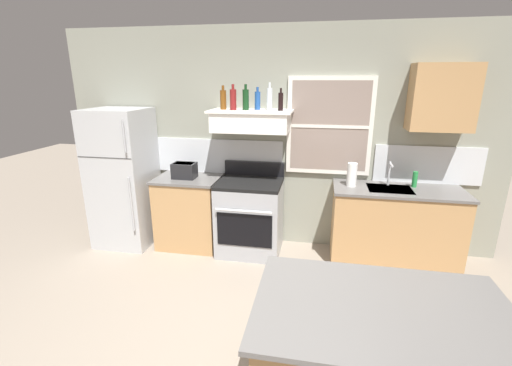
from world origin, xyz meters
name	(u,v)px	position (x,y,z in m)	size (l,w,h in m)	color
back_wall	(278,141)	(0.03, 2.23, 1.35)	(5.40, 0.11, 2.70)	gray
refrigerator	(123,178)	(-1.90, 1.84, 0.87)	(0.70, 0.72, 1.74)	#B7BABC
counter_left_of_stove	(190,211)	(-1.05, 1.90, 0.46)	(0.79, 0.63, 0.91)	tan
toaster	(184,170)	(-1.08, 1.87, 1.01)	(0.30, 0.20, 0.19)	black
stove_range	(250,216)	(-0.25, 1.86, 0.46)	(0.76, 0.69, 1.09)	#9EA0A5
range_hood_shelf	(251,121)	(-0.25, 1.96, 1.62)	(0.96, 0.52, 0.24)	white
bottle_amber_wine	(223,99)	(-0.58, 1.96, 1.86)	(0.07, 0.07, 0.27)	brown
bottle_red_label_wine	(233,99)	(-0.45, 1.91, 1.87)	(0.07, 0.07, 0.29)	maroon
bottle_dark_green_wine	(246,99)	(-0.31, 1.94, 1.87)	(0.07, 0.07, 0.29)	#143819
bottle_blue_liqueur	(258,100)	(-0.18, 2.01, 1.85)	(0.07, 0.07, 0.26)	#1E478C
bottle_clear_tall	(270,99)	(-0.04, 1.98, 1.87)	(0.06, 0.06, 0.31)	silver
bottle_balsamic_dark	(281,101)	(0.09, 1.93, 1.85)	(0.06, 0.06, 0.25)	black
counter_right_with_sink	(394,226)	(1.45, 1.90, 0.46)	(1.43, 0.63, 0.91)	tan
sink_faucet	(390,171)	(1.35, 2.00, 1.08)	(0.03, 0.17, 0.28)	silver
paper_towel_roll	(352,175)	(0.93, 1.90, 1.04)	(0.11, 0.11, 0.27)	white
dish_soap_bottle	(415,179)	(1.63, 2.00, 1.00)	(0.06, 0.06, 0.18)	#268C3F
upper_cabinet_right	(442,98)	(1.80, 2.04, 1.90)	(0.64, 0.32, 0.70)	tan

